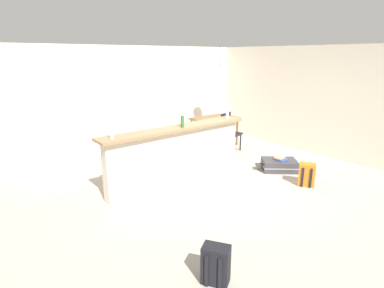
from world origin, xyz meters
name	(u,v)px	position (x,y,z in m)	size (l,w,h in m)	color
ground_plane	(223,184)	(0.00, 0.00, -0.03)	(13.00, 13.00, 0.05)	#ADA393
wall_back	(138,98)	(0.00, 3.05, 1.25)	(6.60, 0.10, 2.50)	silver
wall_right	(306,100)	(3.05, 0.30, 1.25)	(0.10, 6.00, 2.50)	silver
partition_half_wall	(177,156)	(-0.62, 0.56, 0.50)	(2.80, 0.20, 1.01)	silver
bar_countertop	(177,128)	(-0.62, 0.56, 1.03)	(2.96, 0.40, 0.05)	#93704C
bottle_white	(111,130)	(-1.89, 0.51, 1.20)	(0.06, 0.06, 0.29)	silver
bottle_green	(182,121)	(-0.58, 0.46, 1.16)	(0.06, 0.06, 0.21)	#2D6B38
bottle_clear	(227,112)	(0.61, 0.54, 1.18)	(0.06, 0.06, 0.24)	silver
dining_table	(215,121)	(1.57, 1.94, 0.65)	(1.10, 0.80, 0.74)	brown
dining_chair_near_partition	(229,130)	(1.56, 1.40, 0.52)	(0.48, 0.48, 0.93)	black
pendant_lamp	(220,70)	(1.65, 1.88, 1.94)	(0.34, 0.34, 0.68)	black
suitcase_flat_charcoal	(279,165)	(1.37, -0.24, 0.11)	(0.84, 0.83, 0.22)	#38383D
backpack_black	(216,265)	(-1.89, -1.82, 0.20)	(0.33, 0.33, 0.42)	black
backpack_orange	(307,175)	(1.10, -1.02, 0.20)	(0.33, 0.33, 0.42)	orange
book_stack	(281,159)	(1.39, -0.26, 0.25)	(0.24, 0.25, 0.06)	#334C99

